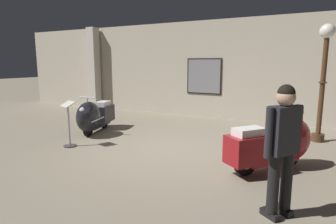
{
  "coord_description": "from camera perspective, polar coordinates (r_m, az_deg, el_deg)",
  "views": [
    {
      "loc": [
        2.77,
        -5.02,
        1.83
      ],
      "look_at": [
        -0.14,
        0.47,
        0.75
      ],
      "focal_mm": 30.3,
      "sensor_mm": 36.0,
      "label": 1
    }
  ],
  "objects": [
    {
      "name": "ground_plane",
      "position": [
        6.02,
        -0.94,
        -7.86
      ],
      "size": [
        60.0,
        60.0,
        0.0
      ],
      "primitive_type": "plane",
      "color": "gray"
    },
    {
      "name": "showroom_back_wall",
      "position": [
        9.59,
        10.09,
        8.33
      ],
      "size": [
        18.0,
        0.63,
        3.21
      ],
      "color": "#BCB29E",
      "rests_on": "ground"
    },
    {
      "name": "visitor_0",
      "position": [
        3.55,
        22.08,
        -5.69
      ],
      "size": [
        0.39,
        0.45,
        1.6
      ],
      "rotation": [
        0.0,
        0.0,
        2.51
      ],
      "color": "black",
      "rests_on": "ground"
    },
    {
      "name": "info_stanchion",
      "position": [
        6.61,
        -19.29,
        -3.08
      ],
      "size": [
        0.37,
        0.31,
        1.01
      ],
      "color": "#333338",
      "rests_on": "ground"
    },
    {
      "name": "scooter_0",
      "position": [
        7.64,
        -14.77,
        -0.84
      ],
      "size": [
        0.9,
        1.7,
        1.0
      ],
      "rotation": [
        0.0,
        0.0,
        -1.29
      ],
      "color": "black",
      "rests_on": "ground"
    },
    {
      "name": "lamppost",
      "position": [
        7.4,
        28.84,
        7.08
      ],
      "size": [
        0.33,
        0.33,
        2.69
      ],
      "color": "#472D19",
      "rests_on": "ground"
    },
    {
      "name": "scooter_1",
      "position": [
        5.25,
        21.1,
        -5.8
      ],
      "size": [
        1.42,
        1.64,
        1.04
      ],
      "rotation": [
        0.0,
        0.0,
        0.92
      ],
      "color": "black",
      "rests_on": "ground"
    }
  ]
}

